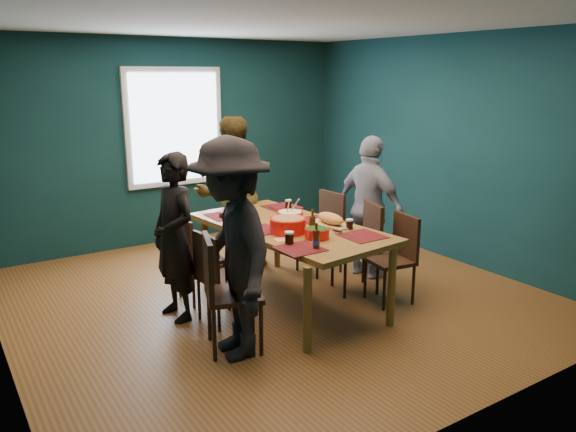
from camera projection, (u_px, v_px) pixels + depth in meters
name	position (u px, v px, depth m)	size (l,w,h in m)	color
room	(259.00, 162.00, 5.69)	(5.01, 5.01, 2.71)	brown
dining_table	(290.00, 233.00, 5.50)	(1.27, 2.20, 0.80)	olive
chair_left_far	(193.00, 253.00, 5.58)	(0.40, 0.40, 0.88)	black
chair_left_mid	(216.00, 271.00, 5.07)	(0.43, 0.43, 0.87)	black
chair_left_near	(222.00, 285.00, 4.57)	(0.56, 0.56, 0.98)	black
chair_right_far	(325.00, 226.00, 6.47)	(0.45, 0.45, 0.92)	black
chair_right_mid	(363.00, 240.00, 5.87)	(0.53, 0.53, 0.93)	black
chair_right_near	(397.00, 252.00, 5.60)	(0.46, 0.46, 0.89)	black
person_far_left	(174.00, 237.00, 5.14)	(0.57, 0.37, 1.56)	black
person_back	(231.00, 194.00, 6.51)	(0.86, 0.67, 1.77)	black
person_right	(370.00, 208.00, 6.23)	(0.93, 0.39, 1.59)	white
person_near_left	(231.00, 250.00, 4.42)	(1.15, 0.66, 1.79)	black
bowl_salad	(288.00, 225.00, 5.22)	(0.34, 0.34, 0.14)	red
bowl_dumpling	(290.00, 216.00, 5.59)	(0.26, 0.26, 0.24)	red
bowl_herbs	(317.00, 233.00, 5.04)	(0.22, 0.22, 0.10)	red
cutting_board	(330.00, 220.00, 5.47)	(0.27, 0.56, 0.12)	#D6BD73
small_bowl	(226.00, 214.00, 5.78)	(0.15, 0.15, 0.06)	black
beer_bottle_a	(316.00, 239.00, 4.74)	(0.06, 0.06, 0.23)	#42210B
beer_bottle_b	(312.00, 224.00, 5.17)	(0.06, 0.06, 0.23)	#42210B
cola_glass_a	(289.00, 237.00, 4.86)	(0.08, 0.08, 0.11)	black
cola_glass_b	(350.00, 224.00, 5.34)	(0.07, 0.07, 0.10)	black
cola_glass_c	(288.00, 204.00, 6.15)	(0.07, 0.07, 0.10)	black
cola_glass_d	(250.00, 224.00, 5.30)	(0.08, 0.08, 0.11)	black
napkin_a	(319.00, 219.00, 5.71)	(0.12, 0.12, 0.00)	#F88968
napkin_b	(281.00, 240.00, 5.01)	(0.12, 0.12, 0.00)	#F88968
napkin_c	(358.00, 237.00, 5.08)	(0.16, 0.16, 0.00)	#F88968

